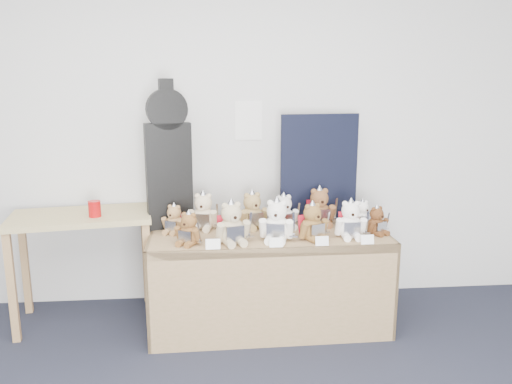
{
  "coord_description": "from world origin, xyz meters",
  "views": [
    {
      "loc": [
        0.23,
        -1.39,
        1.71
      ],
      "look_at": [
        0.52,
        1.86,
        1.01
      ],
      "focal_mm": 35.0,
      "sensor_mm": 36.0,
      "label": 1
    }
  ],
  "objects": [
    {
      "name": "teddy_front_end",
      "position": [
        1.37,
        1.86,
        0.78
      ],
      "size": [
        0.19,
        0.18,
        0.23
      ],
      "rotation": [
        0.0,
        0.0,
        0.48
      ],
      "color": "brown",
      "rests_on": "display_table"
    },
    {
      "name": "guitar_case",
      "position": [
        -0.07,
        2.16,
        1.21
      ],
      "size": [
        0.34,
        0.17,
        1.06
      ],
      "rotation": [
        0.0,
        0.0,
        0.25
      ],
      "color": "black",
      "rests_on": "display_table"
    },
    {
      "name": "teddy_back_left",
      "position": [
        0.16,
        2.1,
        0.81
      ],
      "size": [
        0.25,
        0.22,
        0.3
      ],
      "rotation": [
        0.0,
        0.0,
        -0.18
      ],
      "color": "beige",
      "rests_on": "display_table"
    },
    {
      "name": "display_table",
      "position": [
        0.62,
        1.89,
        0.54
      ],
      "size": [
        1.67,
        0.72,
        0.69
      ],
      "rotation": [
        0.0,
        0.0,
        0.01
      ],
      "color": "olive",
      "rests_on": "floor"
    },
    {
      "name": "teddy_front_left",
      "position": [
        0.35,
        1.75,
        0.82
      ],
      "size": [
        0.27,
        0.24,
        0.32
      ],
      "rotation": [
        0.0,
        0.0,
        0.29
      ],
      "color": "tan",
      "rests_on": "display_table"
    },
    {
      "name": "teddy_back_end",
      "position": [
        1.33,
        2.05,
        0.78
      ],
      "size": [
        0.19,
        0.18,
        0.22
      ],
      "rotation": [
        0.0,
        0.0,
        0.41
      ],
      "color": "white",
      "rests_on": "display_table"
    },
    {
      "name": "navy_board",
      "position": [
        1.04,
        2.28,
        1.1
      ],
      "size": [
        0.6,
        0.11,
        0.81
      ],
      "primitive_type": "cube",
      "rotation": [
        0.0,
        0.0,
        0.14
      ],
      "color": "black",
      "rests_on": "display_table"
    },
    {
      "name": "teddy_front_centre",
      "position": [
        0.65,
        1.78,
        0.82
      ],
      "size": [
        0.26,
        0.24,
        0.32
      ],
      "rotation": [
        0.0,
        0.0,
        -0.23
      ],
      "color": "white",
      "rests_on": "display_table"
    },
    {
      "name": "red_cup",
      "position": [
        -0.59,
        2.08,
        0.87
      ],
      "size": [
        0.08,
        0.08,
        0.11
      ],
      "primitive_type": "cylinder",
      "color": "#AB0B0D",
      "rests_on": "side_table"
    },
    {
      "name": "teddy_front_far_right",
      "position": [
        1.16,
        1.81,
        0.81
      ],
      "size": [
        0.24,
        0.2,
        0.29
      ],
      "rotation": [
        0.0,
        0.0,
        -0.06
      ],
      "color": "white",
      "rests_on": "display_table"
    },
    {
      "name": "teddy_back_centre_left",
      "position": [
        0.52,
        2.1,
        0.81
      ],
      "size": [
        0.25,
        0.23,
        0.3
      ],
      "rotation": [
        0.0,
        0.0,
        0.33
      ],
      "color": "#9E814F",
      "rests_on": "display_table"
    },
    {
      "name": "room_shell",
      "position": [
        0.52,
        2.49,
        1.44
      ],
      "size": [
        6.0,
        6.0,
        6.0
      ],
      "color": "white",
      "rests_on": "floor"
    },
    {
      "name": "entry_card_d",
      "position": [
        1.23,
        1.64,
        0.73
      ],
      "size": [
        0.09,
        0.02,
        0.06
      ],
      "primitive_type": "cube",
      "rotation": [
        -0.24,
        0.0,
        0.01
      ],
      "color": "white",
      "rests_on": "display_table"
    },
    {
      "name": "teddy_back_far_left",
      "position": [
        -0.04,
        2.02,
        0.78
      ],
      "size": [
        0.18,
        0.18,
        0.23
      ],
      "rotation": [
        0.0,
        0.0,
        -0.45
      ],
      "color": "#A2794B",
      "rests_on": "display_table"
    },
    {
      "name": "teddy_back_centre_right",
      "position": [
        0.75,
        2.08,
        0.8
      ],
      "size": [
        0.23,
        0.22,
        0.28
      ],
      "rotation": [
        0.0,
        0.0,
        0.3
      ],
      "color": "white",
      "rests_on": "display_table"
    },
    {
      "name": "teddy_back_right",
      "position": [
        1.02,
        2.13,
        0.82
      ],
      "size": [
        0.26,
        0.22,
        0.32
      ],
      "rotation": [
        0.0,
        0.0,
        0.1
      ],
      "color": "brown",
      "rests_on": "display_table"
    },
    {
      "name": "entry_card_a",
      "position": [
        0.23,
        1.63,
        0.73
      ],
      "size": [
        0.09,
        0.02,
        0.07
      ],
      "primitive_type": "cube",
      "rotation": [
        -0.24,
        0.0,
        0.01
      ],
      "color": "white",
      "rests_on": "display_table"
    },
    {
      "name": "entry_card_b",
      "position": [
        0.63,
        1.63,
        0.73
      ],
      "size": [
        0.09,
        0.02,
        0.06
      ],
      "primitive_type": "cube",
      "rotation": [
        -0.24,
        0.0,
        0.01
      ],
      "color": "white",
      "rests_on": "display_table"
    },
    {
      "name": "teddy_front_far_left",
      "position": [
        0.07,
        1.75,
        0.79
      ],
      "size": [
        0.19,
        0.2,
        0.24
      ],
      "rotation": [
        0.0,
        0.0,
        -0.48
      ],
      "color": "brown",
      "rests_on": "display_table"
    },
    {
      "name": "entry_card_c",
      "position": [
        0.93,
        1.64,
        0.73
      ],
      "size": [
        0.09,
        0.02,
        0.06
      ],
      "primitive_type": "cube",
      "rotation": [
        -0.24,
        0.0,
        0.01
      ],
      "color": "white",
      "rests_on": "display_table"
    },
    {
      "name": "teddy_front_right",
      "position": [
        0.9,
        1.79,
        0.8
      ],
      "size": [
        0.23,
        0.22,
        0.28
      ],
      "rotation": [
        0.0,
        0.0,
        0.42
      ],
      "color": "brown",
      "rests_on": "display_table"
    },
    {
      "name": "side_table",
      "position": [
        -0.71,
        2.16,
        0.68
      ],
      "size": [
        1.04,
        0.69,
        0.81
      ],
      "rotation": [
        0.0,
        0.0,
        0.16
      ],
      "color": "tan",
      "rests_on": "floor"
    }
  ]
}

